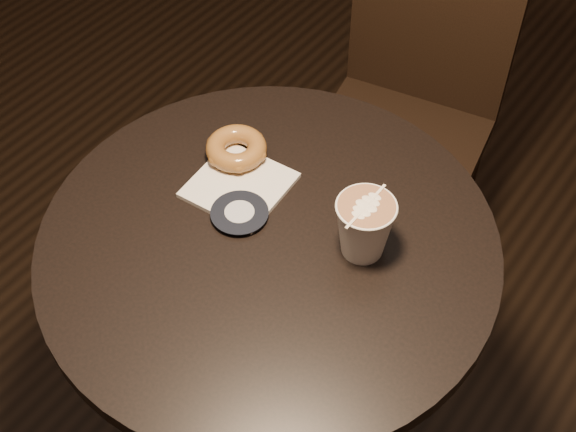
{
  "coord_description": "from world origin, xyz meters",
  "views": [
    {
      "loc": [
        0.47,
        -0.59,
        1.69
      ],
      "look_at": [
        0.01,
        0.03,
        0.79
      ],
      "focal_mm": 50.0,
      "sensor_mm": 36.0,
      "label": 1
    }
  ],
  "objects_px": {
    "doughnut": "(236,148)",
    "chair": "(414,86)",
    "cafe_table": "(270,312)",
    "latte_cup": "(364,228)",
    "pastry_bag": "(239,185)"
  },
  "relations": [
    {
      "from": "cafe_table",
      "to": "pastry_bag",
      "type": "distance_m",
      "value": 0.23
    },
    {
      "from": "cafe_table",
      "to": "latte_cup",
      "type": "distance_m",
      "value": 0.29
    },
    {
      "from": "pastry_bag",
      "to": "chair",
      "type": "bearing_deg",
      "value": 87.48
    },
    {
      "from": "chair",
      "to": "latte_cup",
      "type": "relative_size",
      "value": 9.45
    },
    {
      "from": "latte_cup",
      "to": "doughnut",
      "type": "bearing_deg",
      "value": 172.21
    },
    {
      "from": "chair",
      "to": "latte_cup",
      "type": "xyz_separation_m",
      "value": [
        0.24,
        -0.62,
        0.28
      ]
    },
    {
      "from": "doughnut",
      "to": "chair",
      "type": "bearing_deg",
      "value": 87.38
    },
    {
      "from": "pastry_bag",
      "to": "cafe_table",
      "type": "bearing_deg",
      "value": -33.52
    },
    {
      "from": "chair",
      "to": "cafe_table",
      "type": "bearing_deg",
      "value": -91.3
    },
    {
      "from": "chair",
      "to": "doughnut",
      "type": "relative_size",
      "value": 9.35
    },
    {
      "from": "chair",
      "to": "doughnut",
      "type": "height_order",
      "value": "chair"
    },
    {
      "from": "latte_cup",
      "to": "pastry_bag",
      "type": "bearing_deg",
      "value": -177.48
    },
    {
      "from": "chair",
      "to": "pastry_bag",
      "type": "xyz_separation_m",
      "value": [
        0.02,
        -0.63,
        0.23
      ]
    },
    {
      "from": "pastry_bag",
      "to": "latte_cup",
      "type": "distance_m",
      "value": 0.23
    },
    {
      "from": "chair",
      "to": "latte_cup",
      "type": "height_order",
      "value": "chair"
    }
  ]
}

